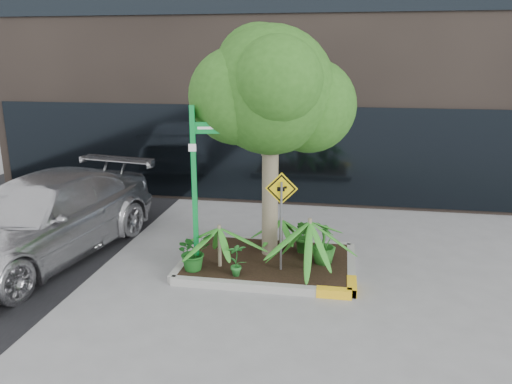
% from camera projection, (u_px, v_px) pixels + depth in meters
% --- Properties ---
extents(ground, '(80.00, 80.00, 0.00)m').
position_uv_depth(ground, '(255.00, 271.00, 9.52)').
color(ground, gray).
rests_on(ground, ground).
extents(planter, '(3.35, 2.36, 0.15)m').
position_uv_depth(planter, '(270.00, 262.00, 9.72)').
color(planter, '#9E9E99').
rests_on(planter, ground).
extents(tree, '(3.07, 2.72, 4.60)m').
position_uv_depth(tree, '(271.00, 91.00, 9.19)').
color(tree, gray).
rests_on(tree, ground).
extents(palm_front, '(1.13, 1.13, 1.26)m').
position_uv_depth(palm_front, '(310.00, 222.00, 8.98)').
color(palm_front, gray).
rests_on(palm_front, ground).
extents(palm_left, '(0.92, 0.92, 1.02)m').
position_uv_depth(palm_left, '(219.00, 228.00, 9.20)').
color(palm_left, gray).
rests_on(palm_left, ground).
extents(palm_back, '(0.75, 0.75, 0.83)m').
position_uv_depth(palm_back, '(281.00, 220.00, 10.10)').
color(palm_back, gray).
rests_on(palm_back, ground).
extents(parked_car, '(3.23, 5.96, 1.64)m').
position_uv_depth(parked_car, '(42.00, 219.00, 9.99)').
color(parked_car, '#BDBCC2').
rests_on(parked_car, ground).
extents(shrub_a, '(0.91, 0.91, 0.71)m').
position_uv_depth(shrub_a, '(194.00, 251.00, 9.17)').
color(shrub_a, '#185419').
rests_on(shrub_a, planter).
extents(shrub_b, '(0.55, 0.55, 0.80)m').
position_uv_depth(shrub_b, '(324.00, 243.00, 9.44)').
color(shrub_b, '#276F21').
rests_on(shrub_b, planter).
extents(shrub_c, '(0.44, 0.44, 0.63)m').
position_uv_depth(shrub_c, '(237.00, 259.00, 8.92)').
color(shrub_c, '#226F27').
rests_on(shrub_c, planter).
extents(shrub_d, '(0.54, 0.54, 0.70)m').
position_uv_depth(shrub_d, '(304.00, 236.00, 9.95)').
color(shrub_d, '#1E5518').
rests_on(shrub_d, planter).
extents(street_sign_post, '(1.05, 0.92, 3.16)m').
position_uv_depth(street_sign_post, '(198.00, 173.00, 8.94)').
color(street_sign_post, '#0C8D37').
rests_on(street_sign_post, ground).
extents(cattle_sign, '(0.58, 0.21, 1.87)m').
position_uv_depth(cattle_sign, '(281.00, 206.00, 8.82)').
color(cattle_sign, slate).
rests_on(cattle_sign, ground).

